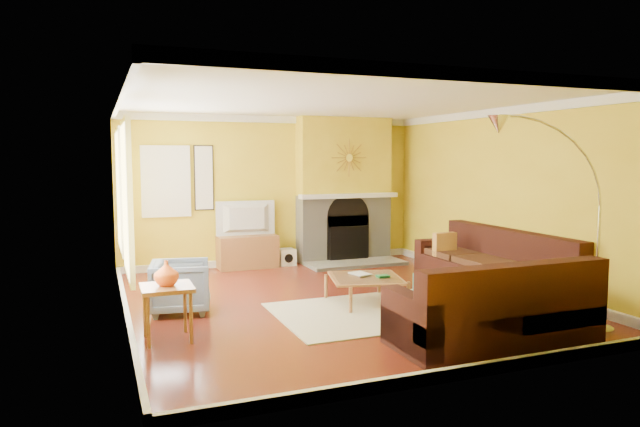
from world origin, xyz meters
name	(u,v)px	position (x,y,z in m)	size (l,w,h in m)	color
floor	(336,301)	(0.00, 0.00, -0.01)	(5.50, 6.00, 0.02)	maroon
ceiling	(337,100)	(0.00, 0.00, 2.71)	(5.50, 6.00, 0.02)	white
wall_back	(272,191)	(0.00, 3.01, 1.35)	(5.50, 0.02, 2.70)	yellow
wall_front	(474,228)	(0.00, -3.01, 1.35)	(5.50, 0.02, 2.70)	yellow
wall_left	(120,209)	(-2.76, 0.00, 1.35)	(0.02, 6.00, 2.70)	yellow
wall_right	(503,197)	(2.76, 0.00, 1.35)	(0.02, 6.00, 2.70)	yellow
baseboard	(336,296)	(0.00, 0.00, 0.06)	(5.50, 6.00, 0.12)	white
crown_molding	(337,105)	(0.00, 0.00, 2.64)	(5.50, 6.00, 0.12)	white
window_left_near	(119,190)	(-2.72, 1.30, 1.50)	(0.06, 1.22, 1.72)	white
window_left_far	(125,200)	(-2.72, -0.60, 1.50)	(0.06, 1.22, 1.72)	white
window_back	(166,181)	(-1.90, 2.96, 1.55)	(0.82, 0.06, 1.22)	white
wall_art	(204,178)	(-1.25, 2.97, 1.60)	(0.34, 0.04, 1.14)	white
fireplace	(344,190)	(1.35, 2.80, 1.35)	(1.80, 0.40, 2.70)	gray
mantel	(349,196)	(1.35, 2.56, 1.25)	(1.92, 0.22, 0.08)	white
hearth	(356,263)	(1.35, 2.25, 0.03)	(1.80, 0.70, 0.06)	gray
sunburst	(349,158)	(1.35, 2.57, 1.95)	(0.70, 0.04, 0.70)	olive
rug	(372,312)	(0.19, -0.74, 0.01)	(2.40, 1.80, 0.02)	beige
sectional_sofa	(449,273)	(1.25, -0.83, 0.45)	(3.00, 3.74, 0.90)	#371611
coffee_table	(366,290)	(0.32, -0.27, 0.18)	(0.92, 0.92, 0.36)	white
media_console	(247,252)	(-0.55, 2.74, 0.29)	(1.05, 0.47, 0.58)	#956136
tv	(247,218)	(-0.55, 2.74, 0.88)	(1.06, 0.14, 0.61)	black
subwoofer	(286,257)	(0.17, 2.73, 0.15)	(0.30, 0.30, 0.30)	white
armchair	(181,287)	(-2.06, 0.16, 0.33)	(0.71, 0.73, 0.66)	slate
side_table	(167,313)	(-2.34, -0.91, 0.30)	(0.54, 0.54, 0.59)	#956136
vase	(166,273)	(-2.34, -0.91, 0.73)	(0.26, 0.26, 0.27)	#D85518
book	(354,275)	(0.18, -0.18, 0.38)	(0.21, 0.29, 0.03)	white
arc_lamp	(554,230)	(1.50, -2.37, 1.18)	(1.48, 0.36, 2.36)	silver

